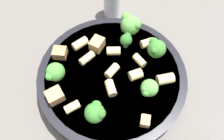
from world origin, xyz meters
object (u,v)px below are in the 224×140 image
object	(u,v)px
broccoli_floret_2	(55,72)
rigatoni_1	(109,73)
chicken_chunk_2	(145,121)
rigatoni_2	(139,60)
broccoli_floret_4	(95,112)
chicken_chunk_3	(60,53)
rigatoni_0	(80,44)
rigatoni_8	(165,79)
rigatoni_9	(113,51)
broccoli_floret_0	(126,39)
rigatoni_6	(147,43)
pasta_bowl	(112,77)
rigatoni_7	(110,88)
broccoli_floret_5	(156,48)
rigatoni_4	(72,107)
chicken_chunk_0	(97,44)
rigatoni_5	(87,58)
broccoli_floret_3	(130,25)
chicken_chunk_1	(55,96)
broccoli_floret_1	(149,89)
rigatoni_3	(136,75)

from	to	relation	value
broccoli_floret_2	rigatoni_1	distance (m)	0.09
chicken_chunk_2	rigatoni_2	bearing A→B (deg)	94.51
broccoli_floret_4	chicken_chunk_3	distance (m)	0.14
rigatoni_2	rigatoni_0	bearing A→B (deg)	165.16
rigatoni_8	rigatoni_9	bearing A→B (deg)	150.24
rigatoni_1	broccoli_floret_0	bearing A→B (deg)	68.06
rigatoni_6	broccoli_floret_4	bearing A→B (deg)	-118.62
broccoli_floret_4	rigatoni_6	world-z (taller)	broccoli_floret_4
rigatoni_8	pasta_bowl	bearing A→B (deg)	173.07
rigatoni_7	rigatoni_8	size ratio (longest dim) A/B	0.95
broccoli_floret_4	rigatoni_2	xyz separation A→B (m)	(0.07, 0.11, -0.02)
broccoli_floret_0	rigatoni_8	size ratio (longest dim) A/B	1.04
broccoli_floret_0	broccoli_floret_2	size ratio (longest dim) A/B	0.74
broccoli_floret_5	broccoli_floret_0	bearing A→B (deg)	158.05
broccoli_floret_5	rigatoni_4	bearing A→B (deg)	-140.13
broccoli_floret_5	chicken_chunk_0	xyz separation A→B (m)	(-0.11, 0.01, -0.01)
rigatoni_4	rigatoni_5	xyz separation A→B (m)	(0.01, 0.10, -0.00)
broccoli_floret_0	broccoli_floret_3	bearing A→B (deg)	78.93
broccoli_floret_3	rigatoni_7	world-z (taller)	broccoli_floret_3
rigatoni_1	chicken_chunk_1	distance (m)	0.10
broccoli_floret_4	broccoli_floret_1	bearing A→B (deg)	30.87
rigatoni_8	chicken_chunk_2	distance (m)	0.08
chicken_chunk_2	chicken_chunk_1	bearing A→B (deg)	167.73
pasta_bowl	chicken_chunk_2	distance (m)	0.11
chicken_chunk_1	chicken_chunk_3	world-z (taller)	chicken_chunk_1
pasta_bowl	rigatoni_3	xyz separation A→B (m)	(0.04, -0.01, 0.03)
broccoli_floret_3	rigatoni_5	bearing A→B (deg)	-137.86
broccoli_floret_0	rigatoni_6	bearing A→B (deg)	2.53
rigatoni_9	chicken_chunk_0	world-z (taller)	chicken_chunk_0
broccoli_floret_0	rigatoni_9	bearing A→B (deg)	-138.78
chicken_chunk_1	pasta_bowl	bearing A→B (deg)	31.21
rigatoni_1	rigatoni_4	xyz separation A→B (m)	(-0.06, -0.07, -0.00)
broccoli_floret_0	broccoli_floret_4	size ratio (longest dim) A/B	0.72
rigatoni_1	rigatoni_7	size ratio (longest dim) A/B	1.01
rigatoni_4	rigatoni_6	distance (m)	0.18
rigatoni_0	rigatoni_3	size ratio (longest dim) A/B	1.36
rigatoni_6	rigatoni_2	bearing A→B (deg)	-109.89
broccoli_floret_3	rigatoni_0	world-z (taller)	broccoli_floret_3
broccoli_floret_0	rigatoni_3	xyz separation A→B (m)	(0.02, -0.07, -0.01)
rigatoni_3	rigatoni_6	xyz separation A→B (m)	(0.02, 0.07, -0.00)
broccoli_floret_3	chicken_chunk_3	size ratio (longest dim) A/B	1.82
broccoli_floret_1	rigatoni_8	distance (m)	0.04
rigatoni_2	chicken_chunk_3	xyz separation A→B (m)	(-0.15, 0.01, 0.00)
broccoli_floret_4	chicken_chunk_0	bearing A→B (deg)	95.18
rigatoni_2	rigatoni_8	world-z (taller)	rigatoni_8
broccoli_floret_2	chicken_chunk_3	xyz separation A→B (m)	(-0.00, 0.05, -0.02)
chicken_chunk_0	broccoli_floret_0	bearing A→B (deg)	9.40
broccoli_floret_4	rigatoni_0	world-z (taller)	broccoli_floret_4
rigatoni_1	rigatoni_2	xyz separation A→B (m)	(0.05, 0.03, -0.00)
rigatoni_3	chicken_chunk_3	size ratio (longest dim) A/B	0.90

